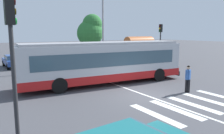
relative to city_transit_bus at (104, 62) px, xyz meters
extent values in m
plane|color=#47474C|center=(0.43, -4.12, -1.59)|extent=(160.00, 160.00, 0.00)
cylinder|color=black|center=(4.19, 0.78, -1.09)|extent=(1.02, 0.39, 1.00)
cylinder|color=black|center=(3.97, -1.56, -1.09)|extent=(1.02, 0.39, 1.00)
cylinder|color=black|center=(-3.52, 1.51, -1.09)|extent=(1.02, 0.39, 1.00)
cylinder|color=black|center=(-3.74, -0.82, -1.09)|extent=(1.02, 0.39, 1.00)
cube|color=silver|center=(-0.02, 0.00, 0.04)|extent=(12.28, 3.69, 2.55)
cube|color=red|center=(-0.02, 0.00, -0.96)|extent=(12.40, 3.72, 0.55)
cube|color=#3D5666|center=(-0.02, 0.00, 0.34)|extent=(10.84, 3.60, 0.96)
cube|color=#3D5666|center=(6.00, -0.57, 0.24)|extent=(0.25, 2.24, 1.63)
cube|color=black|center=(6.00, -0.57, 1.13)|extent=(0.24, 1.93, 0.28)
cube|color=#99999E|center=(-0.02, 0.00, 1.39)|extent=(11.78, 3.44, 0.16)
cube|color=#28282B|center=(6.12, -0.58, -1.16)|extent=(0.36, 2.55, 0.36)
cylinder|color=black|center=(3.12, -4.89, -1.16)|extent=(0.16, 0.16, 0.85)
cylinder|color=black|center=(3.18, -5.02, -1.16)|extent=(0.16, 0.16, 0.85)
cube|color=#2D569E|center=(3.15, -4.96, -0.44)|extent=(0.48, 0.42, 0.60)
cylinder|color=#2D569E|center=(2.94, -5.07, -0.47)|extent=(0.10, 0.10, 0.55)
cylinder|color=#2D569E|center=(3.36, -4.84, -0.47)|extent=(0.10, 0.10, 0.55)
sphere|color=tan|center=(3.15, -4.96, -0.03)|extent=(0.22, 0.22, 0.22)
sphere|color=black|center=(3.15, -4.96, 0.04)|extent=(0.19, 0.19, 0.19)
cylinder|color=black|center=(-5.17, 13.32, -1.27)|extent=(0.21, 0.64, 0.64)
cylinder|color=black|center=(-3.49, 13.34, -1.27)|extent=(0.21, 0.64, 0.64)
cylinder|color=black|center=(-5.13, 10.53, -1.27)|extent=(0.21, 0.64, 0.64)
cylinder|color=black|center=(-3.46, 10.55, -1.27)|extent=(0.21, 0.64, 0.64)
cube|color=#234293|center=(-4.31, 11.93, -0.95)|extent=(1.88, 4.52, 0.52)
cube|color=#3D5666|center=(-4.31, 11.84, -0.47)|extent=(1.63, 2.18, 0.44)
cube|color=#234293|center=(-4.31, 11.84, -0.28)|extent=(1.56, 2.00, 0.09)
cylinder|color=black|center=(-2.24, 13.29, -1.27)|extent=(0.22, 0.65, 0.64)
cylinder|color=black|center=(-0.57, 13.23, -1.27)|extent=(0.22, 0.65, 0.64)
cylinder|color=black|center=(-2.34, 10.50, -1.27)|extent=(0.22, 0.65, 0.64)
cylinder|color=black|center=(-0.66, 10.44, -1.27)|extent=(0.22, 0.65, 0.64)
cube|color=#196B70|center=(-1.45, 11.87, -0.95)|extent=(1.97, 4.56, 0.52)
cube|color=#3D5666|center=(-1.46, 11.78, -0.47)|extent=(1.67, 2.21, 0.44)
cube|color=#196B70|center=(-1.46, 11.78, -0.28)|extent=(1.59, 2.03, 0.09)
cylinder|color=black|center=(0.32, 13.20, -1.27)|extent=(0.21, 0.64, 0.64)
cylinder|color=black|center=(1.99, 13.24, -1.27)|extent=(0.21, 0.64, 0.64)
cylinder|color=black|center=(0.38, 10.41, -1.27)|extent=(0.21, 0.64, 0.64)
cylinder|color=black|center=(2.05, 10.45, -1.27)|extent=(0.21, 0.64, 0.64)
cube|color=#C6B793|center=(1.19, 11.83, -0.95)|extent=(1.91, 4.54, 0.52)
cube|color=#3D5666|center=(1.19, 11.74, -0.47)|extent=(1.65, 2.19, 0.44)
cube|color=#C6B793|center=(1.19, 11.74, -0.28)|extent=(1.57, 2.01, 0.09)
cylinder|color=#28282B|center=(-7.09, -6.16, 0.40)|extent=(0.14, 0.14, 3.98)
cube|color=black|center=(-7.09, -6.16, 2.85)|extent=(0.28, 0.32, 0.90)
cylinder|color=#410907|center=(-6.92, -6.16, 3.12)|extent=(0.04, 0.20, 0.20)
cylinder|color=#463707|center=(-6.92, -6.16, 2.82)|extent=(0.04, 0.20, 0.20)
cylinder|color=green|center=(-6.92, -6.16, 2.52)|extent=(0.04, 0.20, 0.20)
cylinder|color=#28282B|center=(10.55, 4.97, 0.30)|extent=(0.14, 0.14, 3.79)
cube|color=black|center=(10.55, 4.97, 2.65)|extent=(0.28, 0.32, 0.90)
cylinder|color=#410907|center=(10.38, 4.97, 2.92)|extent=(0.04, 0.20, 0.20)
cylinder|color=yellow|center=(10.38, 4.97, 2.62)|extent=(0.04, 0.20, 0.20)
cylinder|color=#093B10|center=(10.38, 4.97, 2.32)|extent=(0.04, 0.20, 0.20)
cylinder|color=#28282B|center=(7.78, 7.67, -0.44)|extent=(0.12, 0.12, 2.30)
cylinder|color=#28282B|center=(11.48, 7.67, -0.44)|extent=(0.12, 0.12, 2.30)
cube|color=slate|center=(9.63, 8.37, -0.32)|extent=(3.55, 0.04, 1.93)
cylinder|color=#BC602D|center=(9.63, 7.67, 0.89)|extent=(3.77, 1.54, 1.54)
cube|color=#4C3823|center=(9.63, 7.67, -1.14)|extent=(2.96, 0.36, 0.08)
cylinder|color=#939399|center=(4.10, 7.17, 3.58)|extent=(0.20, 0.20, 10.35)
cylinder|color=brown|center=(7.01, 15.94, -0.45)|extent=(0.36, 0.36, 2.28)
sphere|color=#2D7033|center=(7.01, 15.94, 2.04)|extent=(3.87, 3.87, 3.87)
sphere|color=#2D7033|center=(7.32, 15.77, 3.40)|extent=(2.90, 2.90, 2.90)
cube|color=silver|center=(-1.28, -6.73, -1.58)|extent=(0.45, 3.32, 0.01)
cube|color=silver|center=(0.06, -6.73, -1.58)|extent=(0.45, 3.32, 0.01)
cube|color=silver|center=(1.40, -6.73, -1.58)|extent=(0.45, 3.32, 0.01)
cube|color=silver|center=(2.74, -6.73, -1.58)|extent=(0.45, 3.32, 0.01)
cube|color=silver|center=(4.09, -6.73, -1.58)|extent=(0.45, 3.32, 0.01)
cube|color=silver|center=(0.48, -2.12, -1.59)|extent=(0.16, 24.00, 0.01)
camera|label=1|loc=(-8.23, -13.86, 2.16)|focal=35.61mm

